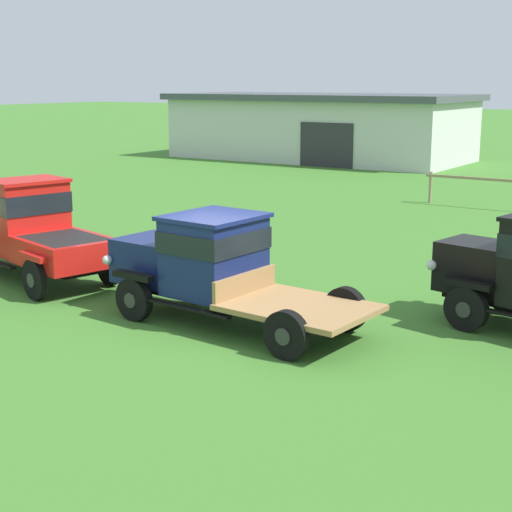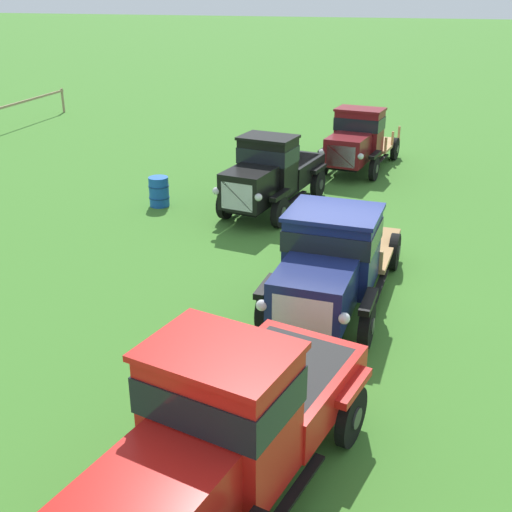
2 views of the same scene
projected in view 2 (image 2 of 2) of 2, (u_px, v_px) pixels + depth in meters
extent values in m
plane|color=#3D7528|center=(341.00, 305.00, 13.28)|extent=(240.00, 240.00, 0.00)
cylinder|color=#997F60|center=(63.00, 100.00, 32.76)|extent=(0.12, 0.12, 1.21)
cylinder|color=black|center=(351.00, 417.00, 9.14)|extent=(0.91, 0.37, 0.90)
cylinder|color=#2D2D2D|center=(357.00, 418.00, 9.10)|extent=(0.31, 0.11, 0.31)
cylinder|color=black|center=(240.00, 380.00, 9.97)|extent=(0.91, 0.37, 0.90)
cylinder|color=#2D2D2D|center=(235.00, 379.00, 10.01)|extent=(0.31, 0.11, 0.31)
cube|color=black|center=(233.00, 463.00, 8.13)|extent=(4.70, 2.12, 0.12)
cube|color=black|center=(97.00, 482.00, 7.24)|extent=(1.05, 0.45, 0.12)
cube|color=red|center=(221.00, 416.00, 7.57)|extent=(1.54, 1.86, 1.68)
cube|color=black|center=(220.00, 389.00, 7.43)|extent=(1.60, 1.91, 0.47)
cube|color=red|center=(219.00, 352.00, 7.23)|extent=(1.68, 1.97, 0.08)
cube|color=black|center=(292.00, 497.00, 7.62)|extent=(1.63, 0.54, 0.05)
cube|color=black|center=(169.00, 447.00, 8.44)|extent=(1.63, 0.54, 0.05)
cube|color=red|center=(284.00, 383.00, 9.12)|extent=(2.50, 2.18, 0.60)
cube|color=black|center=(284.00, 367.00, 9.01)|extent=(2.11, 1.84, 0.06)
cube|color=red|center=(353.00, 387.00, 8.94)|extent=(1.01, 0.44, 0.12)
cube|color=red|center=(240.00, 353.00, 9.77)|extent=(1.01, 0.44, 0.12)
cylinder|color=black|center=(367.00, 325.00, 11.63)|extent=(0.86, 0.25, 0.85)
cylinder|color=#2D2D2D|center=(373.00, 326.00, 11.59)|extent=(0.30, 0.05, 0.30)
cylinder|color=black|center=(266.00, 309.00, 12.20)|extent=(0.86, 0.25, 0.85)
cylinder|color=#2D2D2D|center=(261.00, 308.00, 12.23)|extent=(0.30, 0.05, 0.30)
cylinder|color=black|center=(394.00, 252.00, 14.80)|extent=(0.86, 0.25, 0.85)
cylinder|color=#2D2D2D|center=(399.00, 252.00, 14.76)|extent=(0.30, 0.05, 0.30)
cylinder|color=black|center=(313.00, 242.00, 15.37)|extent=(0.86, 0.25, 0.85)
cylinder|color=#2D2D2D|center=(309.00, 241.00, 15.41)|extent=(0.30, 0.05, 0.30)
cube|color=black|center=(336.00, 275.00, 13.42)|extent=(5.18, 1.40, 0.12)
cube|color=#141E51|center=(313.00, 294.00, 11.48)|extent=(1.65, 1.45, 0.89)
cube|color=silver|center=(302.00, 315.00, 10.84)|extent=(0.13, 1.06, 0.67)
sphere|color=silver|center=(344.00, 318.00, 10.59)|extent=(0.20, 0.20, 0.20)
sphere|color=silver|center=(262.00, 305.00, 11.02)|extent=(0.20, 0.20, 0.20)
cube|color=black|center=(368.00, 302.00, 11.44)|extent=(0.99, 0.27, 0.12)
cube|color=black|center=(266.00, 286.00, 12.01)|extent=(0.99, 0.27, 0.12)
cube|color=#141E51|center=(332.00, 249.00, 12.67)|extent=(1.53, 1.78, 1.46)
cube|color=black|center=(333.00, 234.00, 12.54)|extent=(1.59, 1.82, 0.41)
cube|color=#141E51|center=(334.00, 212.00, 12.36)|extent=(1.68, 1.87, 0.08)
cube|color=black|center=(378.00, 290.00, 12.83)|extent=(2.00, 0.27, 0.05)
cube|color=black|center=(288.00, 277.00, 13.39)|extent=(2.00, 0.27, 0.05)
cube|color=#9E7547|center=(350.00, 245.00, 14.67)|extent=(2.71, 2.13, 0.10)
cube|color=#9E7547|center=(339.00, 256.00, 13.50)|extent=(0.20, 1.82, 0.44)
cylinder|color=black|center=(280.00, 212.00, 17.34)|extent=(0.88, 0.34, 0.86)
cylinder|color=#2D2D2D|center=(283.00, 213.00, 17.30)|extent=(0.30, 0.09, 0.30)
cylinder|color=black|center=(226.00, 204.00, 18.01)|extent=(0.88, 0.34, 0.86)
cylinder|color=#2D2D2D|center=(223.00, 203.00, 18.05)|extent=(0.30, 0.09, 0.30)
cylinder|color=black|center=(318.00, 184.00, 19.75)|extent=(0.88, 0.34, 0.86)
cylinder|color=#2D2D2D|center=(321.00, 184.00, 19.71)|extent=(0.30, 0.09, 0.30)
cylinder|color=black|center=(269.00, 177.00, 20.42)|extent=(0.88, 0.34, 0.86)
cylinder|color=#2D2D2D|center=(266.00, 177.00, 20.46)|extent=(0.30, 0.09, 0.30)
cube|color=black|center=(273.00, 192.00, 18.77)|extent=(4.32, 1.68, 0.12)
cube|color=black|center=(249.00, 188.00, 17.25)|extent=(1.62, 1.40, 0.98)
cube|color=silver|center=(237.00, 197.00, 16.70)|extent=(0.23, 0.91, 0.73)
sphere|color=silver|center=(258.00, 197.00, 16.42)|extent=(0.20, 0.20, 0.20)
sphere|color=silver|center=(216.00, 191.00, 16.91)|extent=(0.20, 0.20, 0.20)
cube|color=black|center=(280.00, 195.00, 17.16)|extent=(1.01, 0.38, 0.12)
cube|color=black|center=(226.00, 187.00, 17.82)|extent=(1.01, 0.38, 0.12)
cube|color=black|center=(268.00, 166.00, 18.15)|extent=(1.27, 1.62, 1.57)
cube|color=black|center=(268.00, 154.00, 18.01)|extent=(1.32, 1.66, 0.44)
cube|color=black|center=(268.00, 137.00, 17.82)|extent=(1.38, 1.70, 0.08)
cube|color=black|center=(295.00, 198.00, 18.25)|extent=(1.43, 0.40, 0.05)
cube|color=black|center=(244.00, 191.00, 18.90)|extent=(1.43, 0.40, 0.05)
cube|color=black|center=(289.00, 169.00, 19.64)|extent=(2.38, 1.89, 0.64)
cube|color=black|center=(290.00, 159.00, 19.52)|extent=(2.00, 1.60, 0.06)
cube|color=black|center=(318.00, 169.00, 19.57)|extent=(0.97, 0.37, 0.12)
cube|color=black|center=(269.00, 163.00, 20.23)|extent=(0.97, 0.37, 0.12)
cylinder|color=black|center=(374.00, 169.00, 21.46)|extent=(0.85, 0.30, 0.83)
cylinder|color=#2D2D2D|center=(377.00, 169.00, 21.42)|extent=(0.29, 0.08, 0.29)
cylinder|color=black|center=(324.00, 163.00, 22.12)|extent=(0.85, 0.30, 0.83)
cylinder|color=#2D2D2D|center=(322.00, 163.00, 22.16)|extent=(0.29, 0.08, 0.29)
cylinder|color=black|center=(395.00, 149.00, 23.99)|extent=(0.85, 0.30, 0.83)
cylinder|color=#2D2D2D|center=(397.00, 149.00, 23.95)|extent=(0.29, 0.08, 0.29)
cylinder|color=black|center=(350.00, 144.00, 24.66)|extent=(0.85, 0.30, 0.83)
cylinder|color=#2D2D2D|center=(347.00, 144.00, 24.69)|extent=(0.29, 0.08, 0.29)
cube|color=black|center=(360.00, 154.00, 22.94)|extent=(4.56, 1.67, 0.12)
cube|color=maroon|center=(348.00, 150.00, 21.36)|extent=(1.74, 1.46, 0.92)
cube|color=silver|center=(341.00, 156.00, 20.75)|extent=(0.22, 0.96, 0.69)
sphere|color=silver|center=(361.00, 156.00, 20.47)|extent=(0.20, 0.20, 0.20)
sphere|color=silver|center=(322.00, 152.00, 20.97)|extent=(0.20, 0.20, 0.20)
cube|color=black|center=(375.00, 155.00, 21.28)|extent=(0.98, 0.35, 0.12)
cube|color=black|center=(325.00, 150.00, 21.94)|extent=(0.98, 0.35, 0.12)
cube|color=maroon|center=(359.00, 133.00, 22.30)|extent=(1.21, 1.68, 1.55)
cube|color=black|center=(360.00, 123.00, 22.16)|extent=(1.26, 1.72, 0.43)
cube|color=maroon|center=(360.00, 109.00, 21.98)|extent=(1.32, 1.76, 0.08)
cube|color=black|center=(382.00, 159.00, 22.39)|extent=(1.37, 0.36, 0.05)
cube|color=black|center=(335.00, 154.00, 23.04)|extent=(1.37, 0.36, 0.05)
cube|color=tan|center=(370.00, 144.00, 23.96)|extent=(2.56, 2.10, 0.10)
cube|color=tan|center=(386.00, 144.00, 22.66)|extent=(0.09, 0.09, 0.48)
cube|color=tan|center=(341.00, 140.00, 23.29)|extent=(0.09, 0.09, 0.48)
cube|color=tan|center=(393.00, 138.00, 23.53)|extent=(0.09, 0.09, 0.48)
cube|color=tan|center=(349.00, 134.00, 24.16)|extent=(0.09, 0.09, 0.48)
cube|color=tan|center=(399.00, 132.00, 24.40)|extent=(0.09, 0.09, 0.48)
cube|color=tan|center=(357.00, 129.00, 25.03)|extent=(0.09, 0.09, 0.48)
cylinder|color=#1951B2|center=(159.00, 192.00, 19.01)|extent=(0.58, 0.58, 0.88)
cylinder|color=navy|center=(159.00, 186.00, 18.94)|extent=(0.61, 0.61, 0.03)
cylinder|color=navy|center=(159.00, 197.00, 19.08)|extent=(0.61, 0.61, 0.03)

